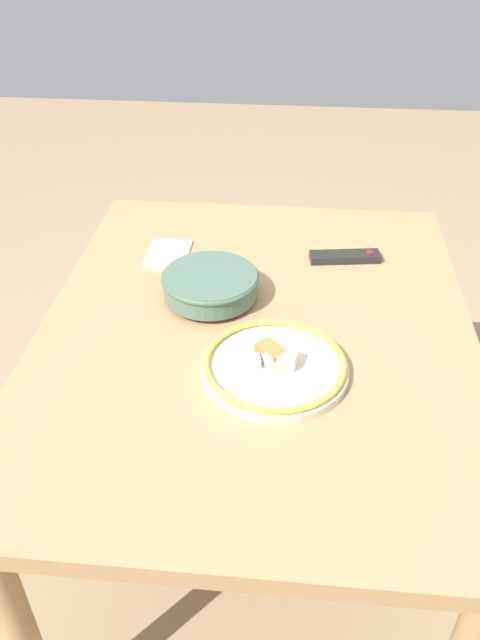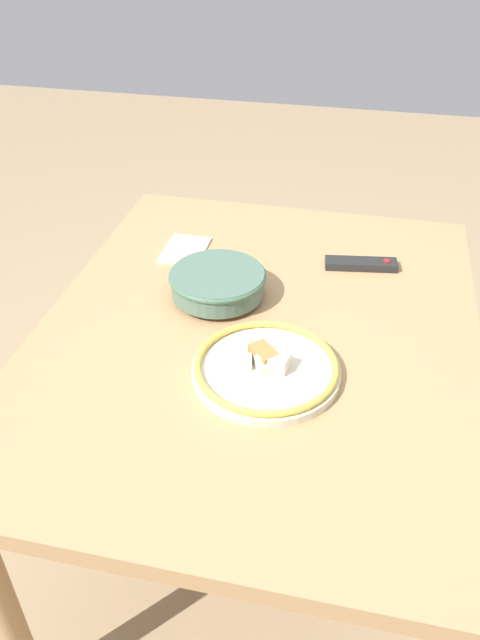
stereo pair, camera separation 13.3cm
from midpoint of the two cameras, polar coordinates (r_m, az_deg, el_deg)
ground_plane at (r=1.91m, az=3.35°, el=-18.97°), size 8.00×8.00×0.00m
dining_table at (r=1.42m, az=4.26°, el=-3.60°), size 1.20×0.95×0.75m
noodle_bowl at (r=1.44m, az=0.60°, el=3.38°), size 0.23×0.23×0.07m
food_plate at (r=1.24m, az=5.47°, el=-4.51°), size 0.30×0.30×0.05m
tv_remote at (r=1.61m, az=13.37°, el=4.93°), size 0.07×0.18×0.02m
folded_napkin at (r=1.64m, az=-2.75°, el=6.35°), size 0.15×0.11×0.01m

